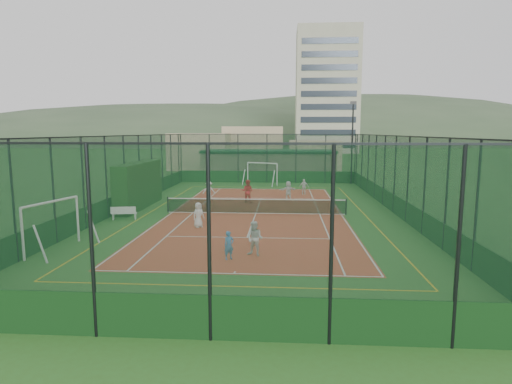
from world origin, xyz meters
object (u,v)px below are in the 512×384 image
child_near_left (198,215)px  child_near_right (255,239)px  apartment_tower (326,92)px  coach (247,191)px  child_far_left (209,191)px  futsal_goal_near (52,226)px  child_far_back (288,190)px  white_bench (124,213)px  clubhouse (269,164)px  child_near_mid (229,245)px  futsal_goal_far (262,174)px  floodlight_ne (352,143)px  child_far_right (304,187)px

child_near_left → child_near_right: bearing=-99.1°
apartment_tower → coach: bearing=-99.4°
child_near_right → child_far_left: (-4.57, 14.59, -0.00)m
child_far_left → coach: coach is taller
futsal_goal_near → child_far_back: (10.61, 14.89, -0.35)m
apartment_tower → white_bench: bearing=-103.2°
clubhouse → child_near_mid: (-0.43, -32.07, -0.97)m
child_near_mid → white_bench: bearing=101.5°
futsal_goal_far → child_near_left: futsal_goal_far is taller
white_bench → child_near_right: (8.41, -7.07, 0.34)m
floodlight_ne → child_far_back: bearing=-120.6°
white_bench → child_near_mid: (7.37, -7.65, 0.19)m
futsal_goal_near → child_near_mid: size_ratio=2.86×
floodlight_ne → apartment_tower: size_ratio=0.28×
child_far_right → coach: bearing=47.9°
futsal_goal_near → child_far_back: 18.28m
apartment_tower → futsal_goal_far: apartment_tower is taller
child_far_left → child_near_left: bearing=88.2°
clubhouse → child_far_left: bearing=-103.2°
floodlight_ne → coach: floodlight_ne is taller
coach → child_near_left: bearing=88.7°
white_bench → child_far_left: bearing=53.7°
child_near_left → child_far_left: 9.36m
futsal_goal_near → child_near_right: 9.09m
child_near_left → futsal_goal_far: bearing=40.1°
clubhouse → coach: bearing=-92.9°
clubhouse → child_far_left: size_ratio=10.16×
apartment_tower → futsal_goal_near: 94.51m
futsal_goal_near → floodlight_ne: bearing=-20.4°
white_bench → child_near_right: size_ratio=0.99×
apartment_tower → child_far_left: 79.83m
white_bench → coach: bearing=34.3°
futsal_goal_near → coach: bearing=-16.5°
apartment_tower → child_near_mid: size_ratio=25.22×
white_bench → futsal_goal_near: bearing=-104.9°
clubhouse → futsal_goal_far: bearing=-93.3°
clubhouse → child_far_left: (-3.96, -16.91, -0.82)m
coach → futsal_goal_far: bearing=-80.5°
apartment_tower → child_far_right: apartment_tower is taller
clubhouse → apartment_tower: 62.64m
futsal_goal_far → floodlight_ne: bearing=32.3°
child_near_mid → child_near_right: 1.20m
child_near_left → floodlight_ne: bearing=18.5°
futsal_goal_far → child_near_right: 24.66m
white_bench → futsal_goal_far: 19.08m
floodlight_ne → futsal_goal_far: 9.60m
child_far_back → coach: (-3.04, -1.54, 0.13)m
futsal_goal_far → child_far_left: size_ratio=2.25×
floodlight_ne → futsal_goal_near: floodlight_ne is taller
child_near_left → child_near_mid: 6.36m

